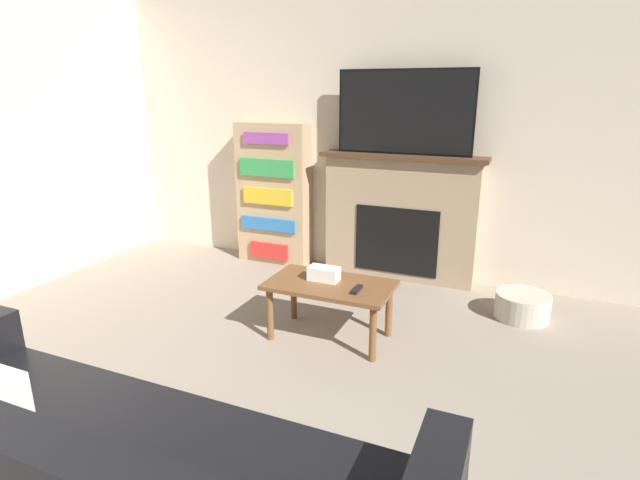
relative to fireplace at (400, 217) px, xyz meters
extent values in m
cube|color=beige|center=(-0.33, 0.14, 0.75)|extent=(6.41, 0.06, 2.70)
cube|color=tan|center=(0.00, 0.00, -0.02)|extent=(1.42, 0.22, 1.15)
cube|color=black|center=(0.00, -0.11, -0.20)|extent=(0.78, 0.01, 0.63)
cube|color=#4C331E|center=(0.00, -0.02, 0.57)|extent=(1.52, 0.28, 0.04)
cube|color=black|center=(0.00, -0.02, 0.96)|extent=(1.22, 0.03, 0.74)
cube|color=black|center=(0.00, -0.03, 0.96)|extent=(1.19, 0.01, 0.70)
cube|color=brown|center=(-0.14, -1.41, -0.18)|extent=(0.89, 0.51, 0.03)
cylinder|color=brown|center=(-0.53, -1.61, -0.40)|extent=(0.05, 0.05, 0.40)
cylinder|color=brown|center=(0.25, -1.61, -0.40)|extent=(0.05, 0.05, 0.40)
cylinder|color=brown|center=(-0.53, -1.22, -0.40)|extent=(0.05, 0.05, 0.40)
cylinder|color=brown|center=(0.25, -1.22, -0.40)|extent=(0.05, 0.05, 0.40)
cube|color=white|center=(-0.20, -1.38, -0.12)|extent=(0.22, 0.12, 0.10)
cube|color=black|center=(0.09, -1.48, -0.16)|extent=(0.04, 0.15, 0.02)
cube|color=tan|center=(-1.32, -0.02, 0.12)|extent=(0.76, 0.26, 1.44)
cube|color=red|center=(-1.32, -0.16, -0.45)|extent=(0.43, 0.03, 0.16)
cube|color=#2D70B7|center=(-1.32, -0.16, -0.17)|extent=(0.61, 0.03, 0.13)
cube|color=gold|center=(-1.32, -0.16, 0.12)|extent=(0.55, 0.03, 0.16)
cube|color=green|center=(-1.32, -0.16, 0.41)|extent=(0.60, 0.03, 0.17)
cube|color=purple|center=(-1.32, -0.16, 0.70)|extent=(0.49, 0.03, 0.11)
cylinder|color=#BCB29E|center=(1.15, -0.51, -0.50)|extent=(0.42, 0.42, 0.20)
camera|label=1|loc=(1.10, -4.49, 1.15)|focal=28.00mm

